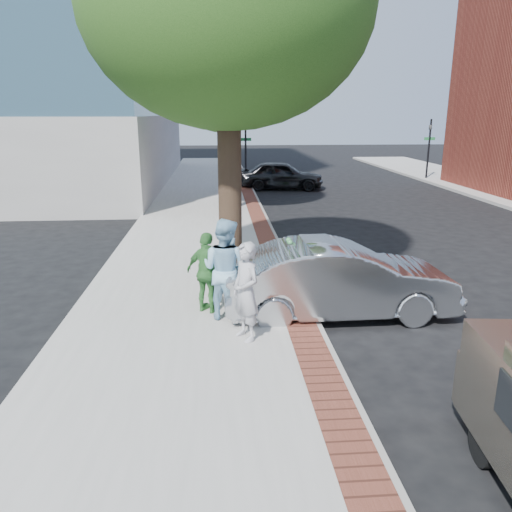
{
  "coord_description": "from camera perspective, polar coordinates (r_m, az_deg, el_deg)",
  "views": [
    {
      "loc": [
        -0.87,
        -9.21,
        4.11
      ],
      "look_at": [
        -0.09,
        0.94,
        1.2
      ],
      "focal_mm": 35.0,
      "sensor_mm": 36.0,
      "label": 1
    }
  ],
  "objects": [
    {
      "name": "office_base",
      "position": [
        33.55,
        -26.09,
        10.76
      ],
      "size": [
        18.2,
        22.2,
        4.0
      ],
      "primitive_type": "cube",
      "color": "gray",
      "rests_on": "ground"
    },
    {
      "name": "person_green",
      "position": [
        10.21,
        -5.55,
        -1.92
      ],
      "size": [
        1.05,
        0.87,
        1.68
      ],
      "primitive_type": "imported",
      "rotation": [
        0.0,
        0.0,
        2.58
      ],
      "color": "#3B7F3A",
      "rests_on": "sidewalk"
    },
    {
      "name": "sidewalk",
      "position": [
        17.69,
        -6.34,
        2.67
      ],
      "size": [
        5.0,
        60.0,
        0.15
      ],
      "primitive_type": "cube",
      "color": "#9E9991",
      "rests_on": "ground"
    },
    {
      "name": "curb",
      "position": [
        17.78,
        1.91,
        2.83
      ],
      "size": [
        0.1,
        60.0,
        0.15
      ],
      "primitive_type": "cube",
      "color": "gray",
      "rests_on": "ground"
    },
    {
      "name": "signal_near",
      "position": [
        31.32,
        -1.2,
        12.54
      ],
      "size": [
        0.7,
        0.15,
        3.8
      ],
      "color": "black",
      "rests_on": "ground"
    },
    {
      "name": "tree_near",
      "position": [
        11.31,
        -3.3,
        26.45
      ],
      "size": [
        6.0,
        6.0,
        8.51
      ],
      "color": "black",
      "rests_on": "sidewalk"
    },
    {
      "name": "tree_far",
      "position": [
        21.25,
        -3.61,
        19.13
      ],
      "size": [
        4.8,
        4.8,
        7.14
      ],
      "color": "black",
      "rests_on": "sidewalk"
    },
    {
      "name": "sedan_silver",
      "position": [
        10.51,
        9.45,
        -2.69
      ],
      "size": [
        4.82,
        1.75,
        1.58
      ],
      "primitive_type": "imported",
      "rotation": [
        0.0,
        0.0,
        1.59
      ],
      "color": "#A9ACB0",
      "rests_on": "ground"
    },
    {
      "name": "brick_strip",
      "position": [
        17.73,
        0.78,
        3.06
      ],
      "size": [
        0.6,
        60.0,
        0.01
      ],
      "primitive_type": "cube",
      "color": "brown",
      "rests_on": "sidewalk"
    },
    {
      "name": "signal_far",
      "position": [
        34.01,
        19.17,
        11.96
      ],
      "size": [
        0.7,
        0.15,
        3.8
      ],
      "color": "black",
      "rests_on": "ground"
    },
    {
      "name": "person_gray",
      "position": [
        8.9,
        -1.17,
        -4.1
      ],
      "size": [
        0.7,
        0.79,
        1.81
      ],
      "primitive_type": "imported",
      "rotation": [
        0.0,
        0.0,
        -1.06
      ],
      "color": "#A7A6AB",
      "rests_on": "sidewalk"
    },
    {
      "name": "person_officer",
      "position": [
        9.82,
        -3.56,
        -1.52
      ],
      "size": [
        1.25,
        1.18,
        2.03
      ],
      "primitive_type": "imported",
      "rotation": [
        0.0,
        0.0,
        2.58
      ],
      "color": "#8DBDDA",
      "rests_on": "sidewalk"
    },
    {
      "name": "ground",
      "position": [
        10.13,
        0.92,
        -7.99
      ],
      "size": [
        120.0,
        120.0,
        0.0
      ],
      "primitive_type": "plane",
      "color": "black",
      "rests_on": "ground"
    },
    {
      "name": "parking_meter",
      "position": [
        10.44,
        3.78,
        -0.23
      ],
      "size": [
        0.12,
        0.32,
        1.47
      ],
      "color": "gray",
      "rests_on": "sidewalk"
    },
    {
      "name": "bg_car",
      "position": [
        28.37,
        2.93,
        9.21
      ],
      "size": [
        4.86,
        2.49,
        1.58
      ],
      "primitive_type": "imported",
      "rotation": [
        0.0,
        0.0,
        1.43
      ],
      "color": "black",
      "rests_on": "ground"
    }
  ]
}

